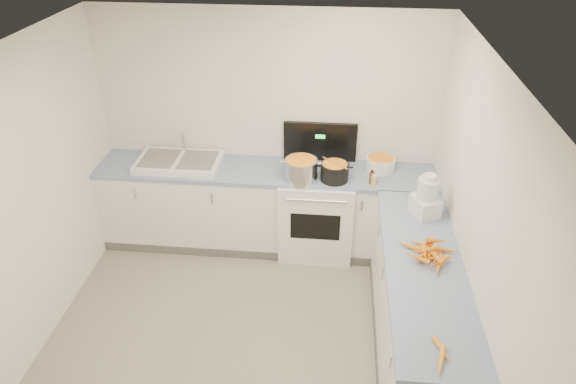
# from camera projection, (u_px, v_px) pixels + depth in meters

# --- Properties ---
(floor) EXTENTS (3.50, 4.00, 0.00)m
(floor) POSITION_uv_depth(u_px,v_px,m) (240.00, 364.00, 4.33)
(floor) COLOR gray
(floor) RESTS_ON ground
(ceiling) EXTENTS (3.50, 4.00, 0.00)m
(ceiling) POSITION_uv_depth(u_px,v_px,m) (219.00, 77.00, 3.02)
(ceiling) COLOR silver
(ceiling) RESTS_ON ground
(wall_back) EXTENTS (3.50, 0.00, 2.50)m
(wall_back) POSITION_uv_depth(u_px,v_px,m) (268.00, 130.00, 5.37)
(wall_back) COLOR silver
(wall_back) RESTS_ON ground
(wall_left) EXTENTS (0.00, 4.00, 2.50)m
(wall_left) POSITION_uv_depth(u_px,v_px,m) (0.00, 232.00, 3.82)
(wall_left) COLOR silver
(wall_left) RESTS_ON ground
(wall_right) EXTENTS (0.00, 4.00, 2.50)m
(wall_right) POSITION_uv_depth(u_px,v_px,m) (482.00, 261.00, 3.53)
(wall_right) COLOR silver
(wall_right) RESTS_ON ground
(counter_back) EXTENTS (3.50, 0.62, 0.94)m
(counter_back) POSITION_uv_depth(u_px,v_px,m) (266.00, 207.00, 5.52)
(counter_back) COLOR white
(counter_back) RESTS_ON ground
(counter_right) EXTENTS (0.62, 2.20, 0.94)m
(counter_right) POSITION_uv_depth(u_px,v_px,m) (418.00, 310.00, 4.21)
(counter_right) COLOR white
(counter_right) RESTS_ON ground
(stove) EXTENTS (0.76, 0.65, 1.36)m
(stove) POSITION_uv_depth(u_px,v_px,m) (317.00, 211.00, 5.46)
(stove) COLOR white
(stove) RESTS_ON ground
(sink) EXTENTS (0.86, 0.52, 0.31)m
(sink) POSITION_uv_depth(u_px,v_px,m) (179.00, 162.00, 5.33)
(sink) COLOR white
(sink) RESTS_ON counter_back
(steel_pot) EXTENTS (0.34, 0.34, 0.24)m
(steel_pot) POSITION_uv_depth(u_px,v_px,m) (301.00, 170.00, 5.05)
(steel_pot) COLOR silver
(steel_pot) RESTS_ON stove
(black_pot) EXTENTS (0.32, 0.32, 0.20)m
(black_pot) POSITION_uv_depth(u_px,v_px,m) (334.00, 173.00, 5.05)
(black_pot) COLOR black
(black_pot) RESTS_ON stove
(wooden_spoon) EXTENTS (0.25, 0.24, 0.01)m
(wooden_spoon) POSITION_uv_depth(u_px,v_px,m) (335.00, 163.00, 5.00)
(wooden_spoon) COLOR #AD7A47
(wooden_spoon) RESTS_ON black_pot
(mixing_bowl) EXTENTS (0.32, 0.32, 0.14)m
(mixing_bowl) POSITION_uv_depth(u_px,v_px,m) (380.00, 164.00, 5.24)
(mixing_bowl) COLOR white
(mixing_bowl) RESTS_ON counter_back
(extract_bottle) EXTENTS (0.05, 0.05, 0.13)m
(extract_bottle) POSITION_uv_depth(u_px,v_px,m) (372.00, 178.00, 5.00)
(extract_bottle) COLOR #593319
(extract_bottle) RESTS_ON counter_back
(spice_jar) EXTENTS (0.06, 0.06, 0.10)m
(spice_jar) POSITION_uv_depth(u_px,v_px,m) (374.00, 180.00, 4.99)
(spice_jar) COLOR #E5B266
(spice_jar) RESTS_ON counter_back
(food_processor) EXTENTS (0.28, 0.30, 0.40)m
(food_processor) POSITION_uv_depth(u_px,v_px,m) (426.00, 198.00, 4.48)
(food_processor) COLOR white
(food_processor) RESTS_ON counter_right
(carrot_pile) EXTENTS (0.48, 0.43, 0.10)m
(carrot_pile) POSITION_uv_depth(u_px,v_px,m) (430.00, 254.00, 4.03)
(carrot_pile) COLOR orange
(carrot_pile) RESTS_ON counter_right
(peeled_carrots) EXTENTS (0.12, 0.31, 0.04)m
(peeled_carrots) POSITION_uv_depth(u_px,v_px,m) (441.00, 356.00, 3.19)
(peeled_carrots) COLOR orange
(peeled_carrots) RESTS_ON counter_right
(peelings) EXTENTS (0.24, 0.26, 0.01)m
(peelings) POSITION_uv_depth(u_px,v_px,m) (159.00, 157.00, 5.34)
(peelings) COLOR tan
(peelings) RESTS_ON sink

